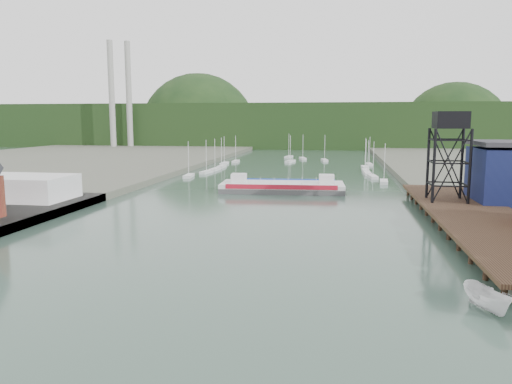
% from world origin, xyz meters
% --- Properties ---
extents(ground, '(600.00, 600.00, 0.00)m').
position_xyz_m(ground, '(0.00, 0.00, 0.00)').
color(ground, '#294038').
rests_on(ground, ground).
extents(east_pier, '(14.00, 70.00, 2.45)m').
position_xyz_m(east_pier, '(37.00, 45.00, 1.90)').
color(east_pier, black).
rests_on(east_pier, ground).
extents(white_shed, '(18.00, 12.00, 4.50)m').
position_xyz_m(white_shed, '(-44.00, 50.00, 3.85)').
color(white_shed, silver).
rests_on(white_shed, west_quay).
extents(lift_tower, '(6.50, 6.50, 16.00)m').
position_xyz_m(lift_tower, '(35.00, 58.00, 15.65)').
color(lift_tower, black).
rests_on(lift_tower, east_pier).
extents(marina_sailboats, '(57.71, 92.65, 0.90)m').
position_xyz_m(marina_sailboats, '(0.08, 138.46, 0.35)').
color(marina_sailboats, silver).
rests_on(marina_sailboats, ground).
extents(smokestacks, '(11.20, 8.20, 60.00)m').
position_xyz_m(smokestacks, '(-106.00, 232.50, 30.00)').
color(smokestacks, '#9B9B96').
rests_on(smokestacks, ground).
extents(distant_hills, '(500.00, 120.00, 80.00)m').
position_xyz_m(distant_hills, '(-3.98, 301.35, 10.38)').
color(distant_hills, black).
rests_on(distant_hills, ground).
extents(chain_ferry, '(29.12, 13.17, 4.10)m').
position_xyz_m(chain_ferry, '(2.66, 79.37, 1.18)').
color(chain_ferry, '#474649').
rests_on(chain_ferry, ground).
extents(motorboat, '(4.10, 6.34, 2.29)m').
position_xyz_m(motorboat, '(28.59, 8.68, 1.15)').
color(motorboat, silver).
rests_on(motorboat, ground).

